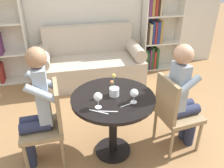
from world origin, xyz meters
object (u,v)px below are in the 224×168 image
couch (91,64)px  wine_glass_right (134,93)px  person_right (183,96)px  chair_right (174,111)px  flower_vase (114,90)px  chair_left (48,122)px  bookshelf_right (156,31)px  person_left (36,108)px  wine_glass_left (98,97)px

couch → wine_glass_right: couch is taller
couch → person_right: size_ratio=1.42×
chair_right → flower_vase: 0.72m
person_right → flower_vase: person_right is taller
chair_left → person_right: (1.42, -0.08, 0.17)m
couch → person_right: 2.02m
bookshelf_right → chair_left: 2.82m
person_right → person_left: bearing=79.6°
bookshelf_right → person_left: 2.87m
person_right → wine_glass_left: size_ratio=7.89×
couch → wine_glass_right: 2.02m
chair_right → person_left: bearing=78.6°
chair_left → chair_right: size_ratio=1.00×
person_left → wine_glass_right: (0.93, -0.18, 0.15)m
bookshelf_right → couch: bearing=-168.4°
chair_right → wine_glass_right: 0.60m
wine_glass_left → flower_vase: 0.26m
couch → chair_left: bearing=-110.7°
chair_left → person_right: person_right is taller
person_left → wine_glass_left: person_left is taller
wine_glass_left → couch: bearing=84.9°
wine_glass_left → wine_glass_right: size_ratio=1.09×
wine_glass_right → flower_vase: 0.23m
couch → person_left: size_ratio=1.37×
chair_left → wine_glass_left: chair_left is taller
chair_right → wine_glass_right: size_ratio=6.22×
chair_left → flower_vase: bearing=85.7°
couch → chair_left: (-0.67, -1.76, 0.18)m
wine_glass_right → couch: bearing=95.1°
wine_glass_right → flower_vase: flower_vase is taller
wine_glass_left → chair_left: bearing=158.3°
chair_left → chair_right: 1.34m
flower_vase → wine_glass_right: bearing=-45.8°
person_right → flower_vase: size_ratio=5.17×
person_left → wine_glass_right: size_ratio=8.97×
couch → wine_glass_left: couch is taller
person_right → wine_glass_left: (-0.93, -0.12, 0.18)m
bookshelf_right → chair_left: size_ratio=1.72×
person_right → wine_glass_right: person_right is taller
chair_right → person_left: size_ratio=0.69×
chair_right → bookshelf_right: bearing=-23.8°
couch → chair_right: bearing=-70.2°
chair_left → flower_vase: flower_vase is taller
couch → flower_vase: bearing=-89.5°
bookshelf_right → person_left: bookshelf_right is taller
chair_left → wine_glass_right: (0.84, -0.18, 0.34)m
person_right → flower_vase: bearing=77.7°
person_right → wine_glass_right: 0.62m
person_left → bookshelf_right: bearing=132.3°
couch → bookshelf_right: 1.37m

